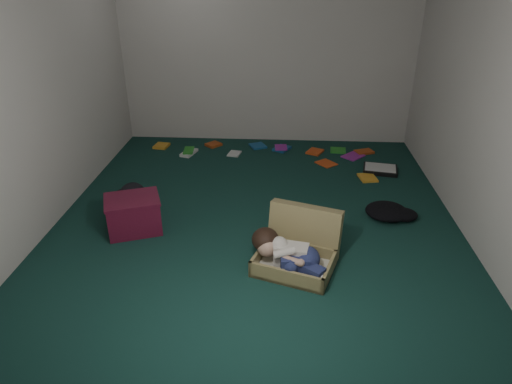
# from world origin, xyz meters

# --- Properties ---
(floor) EXTENTS (4.50, 4.50, 0.00)m
(floor) POSITION_xyz_m (0.00, 0.00, 0.00)
(floor) COLOR #12352E
(floor) RESTS_ON ground
(wall_back) EXTENTS (4.50, 0.00, 4.50)m
(wall_back) POSITION_xyz_m (0.00, 2.25, 1.30)
(wall_back) COLOR silver
(wall_back) RESTS_ON ground
(wall_front) EXTENTS (4.50, 0.00, 4.50)m
(wall_front) POSITION_xyz_m (0.00, -2.25, 1.30)
(wall_front) COLOR silver
(wall_front) RESTS_ON ground
(wall_left) EXTENTS (0.00, 4.50, 4.50)m
(wall_left) POSITION_xyz_m (-2.00, 0.00, 1.30)
(wall_left) COLOR silver
(wall_left) RESTS_ON ground
(wall_right) EXTENTS (0.00, 4.50, 4.50)m
(wall_right) POSITION_xyz_m (2.00, 0.00, 1.30)
(wall_right) COLOR silver
(wall_right) RESTS_ON ground
(suitcase) EXTENTS (0.80, 0.79, 0.47)m
(suitcase) POSITION_xyz_m (0.41, -0.79, 0.14)
(suitcase) COLOR #948551
(suitcase) RESTS_ON floor
(person) EXTENTS (0.64, 0.49, 0.29)m
(person) POSITION_xyz_m (0.31, -0.92, 0.18)
(person) COLOR silver
(person) RESTS_ON suitcase
(maroon_bin) EXTENTS (0.61, 0.55, 0.35)m
(maroon_bin) POSITION_xyz_m (-1.16, -0.35, 0.17)
(maroon_bin) COLOR #5B1229
(maroon_bin) RESTS_ON floor
(backpack) EXTENTS (0.52, 0.48, 0.25)m
(backpack) POSITION_xyz_m (-1.27, 0.01, 0.12)
(backpack) COLOR black
(backpack) RESTS_ON floor
(clothing_pile) EXTENTS (0.54, 0.49, 0.14)m
(clothing_pile) POSITION_xyz_m (1.37, 0.11, 0.07)
(clothing_pile) COLOR black
(clothing_pile) RESTS_ON floor
(paper_tray) EXTENTS (0.46, 0.38, 0.06)m
(paper_tray) POSITION_xyz_m (1.47, 1.20, 0.03)
(paper_tray) COLOR black
(paper_tray) RESTS_ON floor
(book_scatter) EXTENTS (3.20, 1.24, 0.02)m
(book_scatter) POSITION_xyz_m (0.34, 1.66, 0.01)
(book_scatter) COLOR gold
(book_scatter) RESTS_ON floor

